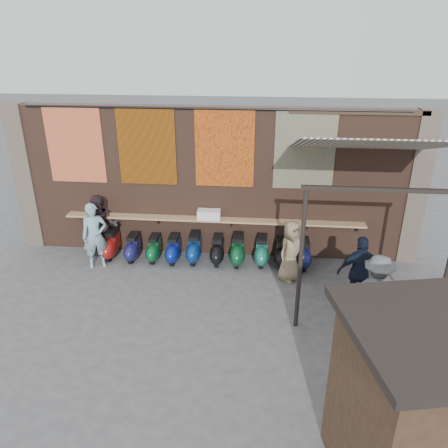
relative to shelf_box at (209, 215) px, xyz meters
name	(u,v)px	position (x,y,z in m)	size (l,w,h in m)	color
ground	(201,304)	(0.10, -2.30, -1.25)	(70.00, 70.00, 0.00)	#474749
brick_wall	(214,183)	(0.10, 0.40, 0.75)	(10.00, 0.40, 4.00)	brown
pier_left	(27,177)	(-5.10, 0.40, 0.75)	(0.50, 0.50, 4.00)	#4C4238
pier_right	(416,189)	(5.30, 0.40, 0.75)	(0.50, 0.50, 4.00)	#4C4238
eating_counter	(213,220)	(0.10, 0.03, -0.15)	(8.00, 0.32, 0.05)	#9E7A51
shelf_box	(209,215)	(0.00, 0.00, 0.00)	(0.60, 0.30, 0.26)	white
tapestry_redgold	(75,145)	(-3.50, 0.18, 1.75)	(1.50, 0.02, 2.00)	maroon
tapestry_sun	(147,147)	(-1.60, 0.18, 1.75)	(1.50, 0.02, 2.00)	#BC5A0B
tapestry_orange	(224,148)	(0.40, 0.18, 1.75)	(1.50, 0.02, 2.00)	#BC5717
tapestry_multi	(305,150)	(2.40, 0.18, 1.75)	(1.50, 0.02, 2.00)	navy
hang_rail	(212,109)	(0.10, 0.17, 2.73)	(0.06, 0.06, 9.50)	black
scooter_stool_0	(111,244)	(-2.67, -0.26, -0.87)	(0.36, 0.80, 0.76)	maroon
scooter_stool_1	(133,247)	(-2.04, -0.34, -0.90)	(0.33, 0.74, 0.70)	navy
scooter_stool_2	(154,249)	(-1.46, -0.33, -0.91)	(0.32, 0.72, 0.68)	#0C5427
scooter_stool_3	(174,249)	(-0.92, -0.35, -0.89)	(0.34, 0.76, 0.72)	navy
scooter_stool_4	(195,248)	(-0.37, -0.28, -0.87)	(0.37, 0.81, 0.77)	navy
scooter_stool_5	(218,250)	(0.26, -0.31, -0.89)	(0.35, 0.77, 0.73)	black
scooter_stool_6	(238,250)	(0.80, -0.31, -0.86)	(0.38, 0.84, 0.79)	#0E4927
scooter_stool_7	(262,251)	(1.43, -0.26, -0.88)	(0.36, 0.79, 0.75)	#1C7161
scooter_stool_8	(281,253)	(1.93, -0.31, -0.90)	(0.34, 0.75, 0.71)	black
scooter_stool_9	(304,254)	(2.52, -0.32, -0.88)	(0.35, 0.78, 0.74)	#121543
diner_left	(95,236)	(-2.87, -0.79, -0.38)	(0.64, 0.42, 1.75)	#789CAF
diner_right	(102,227)	(-2.86, -0.30, -0.36)	(0.87, 0.68, 1.79)	#281F23
shopper_navy	(360,272)	(3.59, -1.99, -0.40)	(0.99, 0.41, 1.70)	black
shopper_grey	(376,293)	(3.77, -2.80, -0.42)	(1.08, 0.62, 1.67)	#5B5D61
shopper_tan	(291,251)	(2.14, -1.00, -0.47)	(0.76, 0.50, 1.56)	#837053
market_stall	(439,413)	(3.74, -6.26, 0.00)	(2.32, 1.74, 2.51)	black
stall_sign	(411,333)	(3.56, -5.38, 0.57)	(1.20, 0.04, 0.50)	gold
stall_shelf	(401,382)	(3.56, -5.38, -0.34)	(1.92, 0.10, 0.06)	#473321
awning_canvas	(371,144)	(3.60, -1.40, 2.30)	(3.20, 3.40, 0.03)	beige
awning_ledger	(359,112)	(3.60, 0.19, 2.70)	(3.30, 0.08, 0.12)	#33261C
awning_header	(385,190)	(3.60, -2.90, 1.83)	(3.00, 0.08, 0.08)	black
awning_post_left	(301,261)	(2.20, -2.90, 0.30)	(0.09, 0.09, 3.10)	black
awning_post_right	(448,267)	(5.00, -2.90, 0.30)	(0.09, 0.09, 3.10)	black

